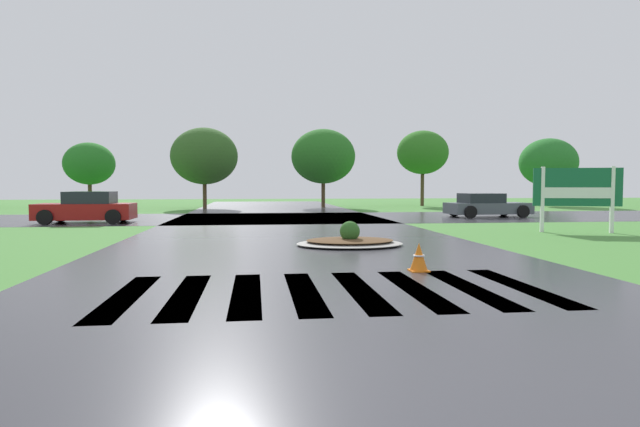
# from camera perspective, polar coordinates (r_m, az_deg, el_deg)

# --- Properties ---
(asphalt_roadway) EXTENTS (10.41, 80.00, 0.01)m
(asphalt_roadway) POSITION_cam_1_polar(r_m,az_deg,el_deg) (13.63, -1.93, -3.96)
(asphalt_roadway) COLOR #35353A
(asphalt_roadway) RESTS_ON ground
(asphalt_cross_road) EXTENTS (90.00, 9.37, 0.01)m
(asphalt_cross_road) POSITION_cam_1_polar(r_m,az_deg,el_deg) (26.91, -4.48, -0.47)
(asphalt_cross_road) COLOR #35353A
(asphalt_cross_road) RESTS_ON ground
(crosswalk_stripes) EXTENTS (6.75, 3.40, 0.01)m
(crosswalk_stripes) POSITION_cam_1_polar(r_m,az_deg,el_deg) (8.42, 1.34, -8.38)
(crosswalk_stripes) COLOR white
(crosswalk_stripes) RESTS_ON ground
(estate_billboard) EXTENTS (2.83, 0.97, 2.33)m
(estate_billboard) POSITION_cam_1_polar(r_m,az_deg,el_deg) (20.66, 26.09, 2.32)
(estate_billboard) COLOR white
(estate_billboard) RESTS_ON ground
(median_island) EXTENTS (2.96, 2.28, 0.68)m
(median_island) POSITION_cam_1_polar(r_m,az_deg,el_deg) (14.60, 3.25, -2.99)
(median_island) COLOR #9E9B93
(median_island) RESTS_ON ground
(car_silver_hatch) EXTENTS (4.40, 2.31, 1.24)m
(car_silver_hatch) POSITION_cam_1_polar(r_m,az_deg,el_deg) (28.97, 17.56, 0.80)
(car_silver_hatch) COLOR #4C545B
(car_silver_hatch) RESTS_ON ground
(car_blue_compact) EXTENTS (4.07, 2.16, 1.39)m
(car_blue_compact) POSITION_cam_1_polar(r_m,az_deg,el_deg) (25.39, -23.93, 0.51)
(car_blue_compact) COLOR maroon
(car_blue_compact) RESTS_ON ground
(traffic_cone) EXTENTS (0.36, 0.36, 0.56)m
(traffic_cone) POSITION_cam_1_polar(r_m,az_deg,el_deg) (10.44, 10.66, -4.73)
(traffic_cone) COLOR orange
(traffic_cone) RESTS_ON ground
(background_treeline) EXTENTS (48.65, 7.01, 6.01)m
(background_treeline) POSITION_cam_1_polar(r_m,az_deg,el_deg) (39.87, -3.39, 5.99)
(background_treeline) COLOR #4C3823
(background_treeline) RESTS_ON ground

